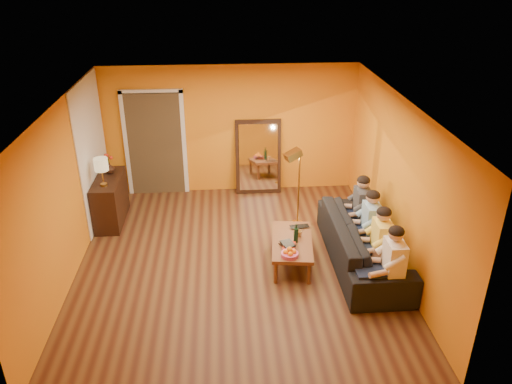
{
  "coord_description": "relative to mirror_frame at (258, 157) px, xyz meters",
  "views": [
    {
      "loc": [
        -0.17,
        -6.75,
        4.51
      ],
      "look_at": [
        0.35,
        0.5,
        1.0
      ],
      "focal_mm": 35.0,
      "sensor_mm": 36.0,
      "label": 1
    }
  ],
  "objects": [
    {
      "name": "person_far_right",
      "position": [
        1.58,
        -2.13,
        -0.15
      ],
      "size": [
        0.7,
        0.44,
        1.22
      ],
      "primitive_type": null,
      "color": "#34353A",
      "rests_on": "sofa"
    },
    {
      "name": "person_far_left",
      "position": [
        1.58,
        -3.78,
        -0.15
      ],
      "size": [
        0.7,
        0.44,
        1.22
      ],
      "primitive_type": null,
      "color": "white",
      "rests_on": "sofa"
    },
    {
      "name": "table_lamp",
      "position": [
        -2.79,
        -1.38,
        0.34
      ],
      "size": [
        0.24,
        0.24,
        0.51
      ],
      "primitive_type": null,
      "color": "beige",
      "rests_on": "sideboard"
    },
    {
      "name": "person_mid_left",
      "position": [
        1.58,
        -3.23,
        -0.15
      ],
      "size": [
        0.7,
        0.44,
        1.22
      ],
      "primitive_type": null,
      "color": "#FADA53",
      "rests_on": "sofa"
    },
    {
      "name": "sofa",
      "position": [
        1.45,
        -2.78,
        -0.39
      ],
      "size": [
        2.52,
        0.99,
        0.74
      ],
      "primitive_type": "imported",
      "rotation": [
        0.0,
        0.0,
        1.57
      ],
      "color": "black",
      "rests_on": "floor"
    },
    {
      "name": "doorway_recess",
      "position": [
        -2.05,
        0.2,
        0.29
      ],
      "size": [
        1.06,
        0.3,
        2.1
      ],
      "primitive_type": "cube",
      "color": "#3F2D19",
      "rests_on": "floor"
    },
    {
      "name": "wine_bottle",
      "position": [
        0.38,
        -2.76,
        -0.18
      ],
      "size": [
        0.07,
        0.07,
        0.31
      ],
      "primitive_type": "cylinder",
      "color": "black",
      "rests_on": "coffee_table"
    },
    {
      "name": "white_accent",
      "position": [
        -3.04,
        -0.88,
        0.54
      ],
      "size": [
        0.02,
        1.9,
        2.58
      ],
      "primitive_type": "cube",
      "color": "white",
      "rests_on": "wall_left"
    },
    {
      "name": "floor_lamp",
      "position": [
        0.6,
        -1.5,
        -0.04
      ],
      "size": [
        0.37,
        0.33,
        1.44
      ],
      "primitive_type": null,
      "rotation": [
        0.0,
        0.0,
        0.37
      ],
      "color": "gold",
      "rests_on": "floor"
    },
    {
      "name": "mirror_glass",
      "position": [
        0.0,
        -0.04,
        0.0
      ],
      "size": [
        0.78,
        0.21,
        1.35
      ],
      "primitive_type": "cube",
      "rotation": [
        -0.14,
        0.0,
        0.0
      ],
      "color": "white",
      "rests_on": "mirror_frame"
    },
    {
      "name": "book_lower",
      "position": [
        0.15,
        -2.91,
        -0.33
      ],
      "size": [
        0.25,
        0.27,
        0.02
      ],
      "primitive_type": "imported",
      "rotation": [
        0.0,
        0.0,
        0.47
      ],
      "color": "black",
      "rests_on": "coffee_table"
    },
    {
      "name": "dog",
      "position": [
        1.53,
        -3.53,
        -0.42
      ],
      "size": [
        0.58,
        0.68,
        0.68
      ],
      "primitive_type": null,
      "rotation": [
        0.0,
        0.0,
        -0.42
      ],
      "color": "#965E43",
      "rests_on": "floor"
    },
    {
      "name": "door_jamb_left",
      "position": [
        -2.62,
        0.08,
        0.29
      ],
      "size": [
        0.08,
        0.06,
        2.2
      ],
      "primitive_type": "cube",
      "color": "white",
      "rests_on": "wall_back"
    },
    {
      "name": "fruit_bowl",
      "position": [
        0.23,
        -3.16,
        -0.26
      ],
      "size": [
        0.26,
        0.26,
        0.16
      ],
      "primitive_type": null,
      "color": "#C34470",
      "rests_on": "coffee_table"
    },
    {
      "name": "tumbler",
      "position": [
        0.45,
        -2.59,
        -0.29
      ],
      "size": [
        0.13,
        0.13,
        0.1
      ],
      "primitive_type": "imported",
      "rotation": [
        0.0,
        0.0,
        0.33
      ],
      "color": "#B27F3F",
      "rests_on": "coffee_table"
    },
    {
      "name": "sideboard",
      "position": [
        -2.79,
        -1.08,
        -0.34
      ],
      "size": [
        0.44,
        1.18,
        0.85
      ],
      "primitive_type": "cube",
      "color": "black",
      "rests_on": "floor"
    },
    {
      "name": "room_shell",
      "position": [
        -0.55,
        -2.26,
        0.54
      ],
      "size": [
        5.0,
        5.5,
        2.6
      ],
      "color": "brown",
      "rests_on": "ground"
    },
    {
      "name": "door_jamb_right",
      "position": [
        -1.48,
        0.08,
        0.29
      ],
      "size": [
        0.08,
        0.06,
        2.2
      ],
      "primitive_type": "cube",
      "color": "white",
      "rests_on": "wall_back"
    },
    {
      "name": "door_header",
      "position": [
        -2.05,
        0.08,
        1.36
      ],
      "size": [
        1.22,
        0.06,
        0.08
      ],
      "primitive_type": "cube",
      "color": "white",
      "rests_on": "wall_back"
    },
    {
      "name": "vase",
      "position": [
        -2.79,
        -0.83,
        0.19
      ],
      "size": [
        0.19,
        0.19,
        0.2
      ],
      "primitive_type": "imported",
      "color": "black",
      "rests_on": "sideboard"
    },
    {
      "name": "book_upper",
      "position": [
        0.15,
        -2.92,
        -0.29
      ],
      "size": [
        0.24,
        0.28,
        0.02
      ],
      "primitive_type": "imported",
      "rotation": [
        0.0,
        0.0,
        0.31
      ],
      "color": "black",
      "rests_on": "book_mid"
    },
    {
      "name": "laptop",
      "position": [
        0.51,
        -2.36,
        -0.33
      ],
      "size": [
        0.33,
        0.23,
        0.02
      ],
      "primitive_type": "imported",
      "rotation": [
        0.0,
        0.0,
        0.1
      ],
      "color": "black",
      "rests_on": "coffee_table"
    },
    {
      "name": "coffee_table",
      "position": [
        0.33,
        -2.71,
        -0.55
      ],
      "size": [
        0.76,
        1.28,
        0.42
      ],
      "primitive_type": null,
      "rotation": [
        0.0,
        0.0,
        -0.12
      ],
      "color": "brown",
      "rests_on": "floor"
    },
    {
      "name": "mirror_frame",
      "position": [
        0.0,
        0.0,
        0.0
      ],
      "size": [
        0.92,
        0.27,
        1.51
      ],
      "primitive_type": "cube",
      "rotation": [
        -0.14,
        0.0,
        0.0
      ],
      "color": "black",
      "rests_on": "floor"
    },
    {
      "name": "person_mid_right",
      "position": [
        1.58,
        -2.68,
        -0.15
      ],
      "size": [
        0.7,
        0.44,
        1.22
      ],
      "primitive_type": null,
      "color": "#84ACCD",
      "rests_on": "sofa"
    },
    {
      "name": "book_mid",
      "position": [
        0.16,
        -2.9,
        -0.31
      ],
      "size": [
        0.24,
        0.29,
        0.02
      ],
      "primitive_type": "imported",
      "rotation": [
        0.0,
        0.0,
        -0.23
      ],
      "color": "red",
      "rests_on": "book_lower"
    },
    {
      "name": "flowers",
      "position": [
        -2.79,
        -0.83,
        0.41
      ],
      "size": [
        0.17,
        0.17,
        0.39
      ],
      "primitive_type": null,
      "color": "red",
      "rests_on": "vase"
    }
  ]
}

